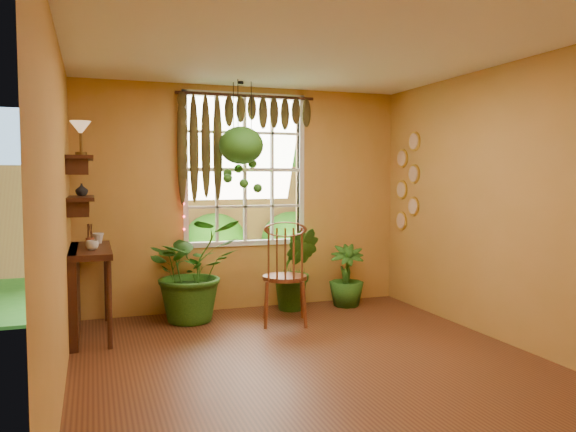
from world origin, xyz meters
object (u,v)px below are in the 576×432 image
at_px(counter_ledge, 80,282).
at_px(windsor_chair, 285,290).
at_px(potted_plant_mid, 296,269).
at_px(potted_plant_left, 193,270).
at_px(hanging_basket, 241,149).

relative_size(counter_ledge, windsor_chair, 0.92).
bearing_deg(potted_plant_mid, windsor_chair, -120.32).
distance_m(counter_ledge, potted_plant_left, 1.20).
bearing_deg(hanging_basket, counter_ledge, -170.90).
bearing_deg(potted_plant_mid, potted_plant_left, -175.45).
height_order(potted_plant_left, potted_plant_mid, potted_plant_left).
xyz_separation_m(counter_ledge, windsor_chair, (2.11, -0.25, -0.17)).
height_order(windsor_chair, hanging_basket, hanging_basket).
bearing_deg(counter_ledge, hanging_basket, 9.10).
bearing_deg(potted_plant_mid, counter_ledge, -172.43).
distance_m(windsor_chair, hanging_basket, 1.68).
bearing_deg(potted_plant_left, windsor_chair, -26.93).
height_order(potted_plant_mid, hanging_basket, hanging_basket).
bearing_deg(hanging_basket, potted_plant_mid, 3.55).
height_order(potted_plant_left, hanging_basket, hanging_basket).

